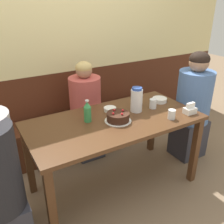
# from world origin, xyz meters

# --- Properties ---
(ground_plane) EXTENTS (12.00, 12.00, 0.00)m
(ground_plane) POSITION_xyz_m (0.00, 0.00, 0.00)
(ground_plane) COLOR #846B51
(back_wall) EXTENTS (4.80, 0.04, 2.50)m
(back_wall) POSITION_xyz_m (0.00, 1.05, 1.25)
(back_wall) COLOR #4C2314
(back_wall) RESTS_ON ground_plane
(bench_seat) EXTENTS (1.82, 0.38, 0.44)m
(bench_seat) POSITION_xyz_m (0.00, 0.83, 0.22)
(bench_seat) COLOR #472314
(bench_seat) RESTS_ON ground_plane
(dining_table) EXTENTS (1.55, 0.76, 0.74)m
(dining_table) POSITION_xyz_m (0.00, 0.00, 0.65)
(dining_table) COLOR #4C2D19
(dining_table) RESTS_ON ground_plane
(birthday_cake) EXTENTS (0.23, 0.23, 0.10)m
(birthday_cake) POSITION_xyz_m (0.01, -0.04, 0.78)
(birthday_cake) COLOR white
(birthday_cake) RESTS_ON dining_table
(water_pitcher) EXTENTS (0.11, 0.11, 0.24)m
(water_pitcher) POSITION_xyz_m (0.27, 0.05, 0.86)
(water_pitcher) COLOR white
(water_pitcher) RESTS_ON dining_table
(soju_bottle) EXTENTS (0.07, 0.07, 0.20)m
(soju_bottle) POSITION_xyz_m (-0.22, 0.08, 0.83)
(soju_bottle) COLOR #388E4C
(soju_bottle) RESTS_ON dining_table
(napkin_holder) EXTENTS (0.11, 0.08, 0.11)m
(napkin_holder) POSITION_xyz_m (0.66, -0.25, 0.78)
(napkin_holder) COLOR white
(napkin_holder) RESTS_ON dining_table
(bowl_soup_white) EXTENTS (0.15, 0.15, 0.04)m
(bowl_soup_white) POSITION_xyz_m (0.61, 0.11, 0.76)
(bowl_soup_white) COLOR white
(bowl_soup_white) RESTS_ON dining_table
(bowl_rice_small) EXTENTS (0.12, 0.12, 0.04)m
(bowl_rice_small) POSITION_xyz_m (0.05, 0.17, 0.76)
(bowl_rice_small) COLOR white
(bowl_rice_small) RESTS_ON dining_table
(glass_water_tall) EXTENTS (0.07, 0.07, 0.09)m
(glass_water_tall) POSITION_xyz_m (0.44, -0.25, 0.78)
(glass_water_tall) COLOR silver
(glass_water_tall) RESTS_ON dining_table
(glass_tumbler_short) EXTENTS (0.07, 0.07, 0.10)m
(glass_tumbler_short) POSITION_xyz_m (0.35, 0.17, 0.79)
(glass_tumbler_short) COLOR silver
(glass_tumbler_short) RESTS_ON dining_table
(glass_shot_small) EXTENTS (0.07, 0.07, 0.09)m
(glass_shot_small) POSITION_xyz_m (0.44, 0.02, 0.79)
(glass_shot_small) COLOR silver
(glass_shot_small) RESTS_ON dining_table
(person_grey_tee) EXTENTS (0.37, 0.37, 1.23)m
(person_grey_tee) POSITION_xyz_m (1.03, 0.04, 0.61)
(person_grey_tee) COLOR #33333D
(person_grey_tee) RESTS_ON ground_plane
(person_dark_striped) EXTENTS (0.34, 0.34, 1.12)m
(person_dark_striped) POSITION_xyz_m (0.01, 0.64, 0.54)
(person_dark_striped) COLOR #33333D
(person_dark_striped) RESTS_ON ground_plane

